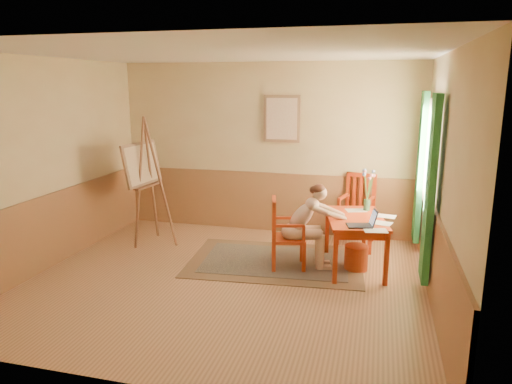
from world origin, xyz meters
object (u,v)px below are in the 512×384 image
(table, at_px, (355,224))
(easel, at_px, (144,169))
(chair_back, at_px, (357,209))
(figure, at_px, (307,223))
(chair_left, at_px, (285,234))
(laptop, at_px, (364,223))

(table, bearing_deg, easel, 174.62)
(chair_back, height_order, easel, easel)
(table, height_order, figure, figure)
(chair_back, bearing_deg, figure, -114.68)
(chair_left, xyz_separation_m, easel, (-2.32, 0.52, 0.69))
(figure, bearing_deg, chair_left, -169.64)
(figure, height_order, easel, easel)
(table, relative_size, chair_left, 1.37)
(chair_left, xyz_separation_m, chair_back, (0.88, 1.34, 0.06))
(laptop, height_order, easel, easel)
(chair_back, distance_m, figure, 1.42)
(chair_left, bearing_deg, figure, 10.36)
(chair_back, relative_size, easel, 0.55)
(chair_left, bearing_deg, table, 13.31)
(chair_left, height_order, chair_back, chair_back)
(chair_left, distance_m, easel, 2.47)
(table, bearing_deg, figure, -165.32)
(chair_left, bearing_deg, chair_back, 56.60)
(figure, bearing_deg, easel, 169.88)
(chair_left, height_order, easel, easel)
(table, relative_size, easel, 0.67)
(table, relative_size, figure, 1.13)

